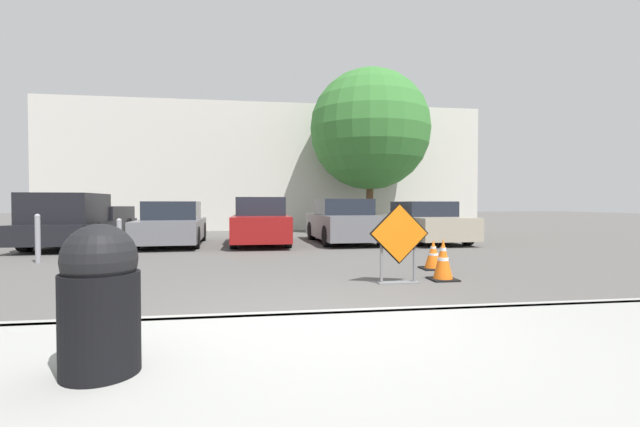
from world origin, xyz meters
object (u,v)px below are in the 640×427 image
(parked_car_nearest, at_px, (173,225))
(trash_bin, at_px, (100,298))
(parked_car_fourth, at_px, (424,223))
(traffic_cone_second, at_px, (433,255))
(traffic_cone_nearest, at_px, (443,260))
(bollard_nearest, at_px, (119,239))
(parked_car_third, at_px, (343,222))
(bollard_second, at_px, (38,237))
(parked_car_second, at_px, (261,222))
(pickup_truck, at_px, (78,223))
(road_closed_sign, at_px, (399,241))

(parked_car_nearest, xyz_separation_m, trash_bin, (1.59, -11.01, 0.03))
(parked_car_fourth, bearing_deg, traffic_cone_second, 67.40)
(traffic_cone_nearest, xyz_separation_m, bollard_nearest, (-6.31, 3.30, 0.17))
(traffic_cone_second, height_order, parked_car_third, parked_car_third)
(parked_car_fourth, distance_m, bollard_second, 11.17)
(parked_car_fourth, height_order, trash_bin, parked_car_fourth)
(bollard_nearest, bearing_deg, parked_car_second, 50.13)
(parked_car_nearest, bearing_deg, parked_car_fourth, 176.04)
(parked_car_third, relative_size, bollard_second, 4.00)
(pickup_truck, distance_m, trash_bin, 11.75)
(pickup_truck, xyz_separation_m, bollard_nearest, (2.34, -3.78, -0.21))
(parked_car_nearest, distance_m, trash_bin, 11.12)
(parked_car_fourth, bearing_deg, parked_car_nearest, -3.26)
(parked_car_nearest, bearing_deg, pickup_truck, -0.92)
(traffic_cone_second, bearing_deg, bollard_second, 165.94)
(road_closed_sign, distance_m, parked_car_nearest, 8.92)
(parked_car_nearest, bearing_deg, road_closed_sign, 121.14)
(traffic_cone_nearest, relative_size, bollard_nearest, 0.74)
(bollard_nearest, bearing_deg, bollard_second, 180.00)
(traffic_cone_nearest, bearing_deg, parked_car_second, 113.24)
(road_closed_sign, relative_size, parked_car_second, 0.29)
(parked_car_third, bearing_deg, bollard_nearest, 30.22)
(road_closed_sign, height_order, trash_bin, road_closed_sign)
(traffic_cone_second, bearing_deg, bollard_nearest, 162.51)
(traffic_cone_nearest, distance_m, parked_car_second, 7.81)
(traffic_cone_nearest, height_order, pickup_truck, pickup_truck)
(bollard_nearest, distance_m, bollard_second, 1.72)
(pickup_truck, bearing_deg, parked_car_nearest, -178.99)
(traffic_cone_nearest, xyz_separation_m, parked_car_fourth, (2.50, 7.04, 0.30))
(pickup_truck, bearing_deg, road_closed_sign, 135.86)
(parked_car_nearest, height_order, trash_bin, parked_car_nearest)
(road_closed_sign, height_order, bollard_nearest, road_closed_sign)
(bollard_nearest, bearing_deg, traffic_cone_second, -17.49)
(road_closed_sign, relative_size, parked_car_nearest, 0.30)
(road_closed_sign, bearing_deg, parked_car_second, 106.72)
(traffic_cone_nearest, distance_m, bollard_second, 8.69)
(pickup_truck, bearing_deg, traffic_cone_nearest, 139.64)
(trash_bin, relative_size, bollard_second, 0.96)
(parked_car_second, bearing_deg, parked_car_third, -178.86)
(parked_car_fourth, relative_size, trash_bin, 4.16)
(pickup_truck, height_order, bollard_nearest, pickup_truck)
(parked_car_nearest, distance_m, parked_car_third, 5.58)
(parked_car_third, xyz_separation_m, bollard_second, (-7.74, -3.93, -0.11))
(parked_car_nearest, relative_size, bollard_second, 4.00)
(traffic_cone_nearest, height_order, parked_car_nearest, parked_car_nearest)
(parked_car_fourth, height_order, bollard_nearest, parked_car_fourth)
(traffic_cone_second, relative_size, parked_car_third, 0.13)
(pickup_truck, relative_size, bollard_nearest, 5.50)
(parked_car_nearest, xyz_separation_m, bollard_nearest, (-0.44, -3.88, -0.12))
(parked_car_nearest, xyz_separation_m, parked_car_second, (2.79, -0.01, 0.06))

